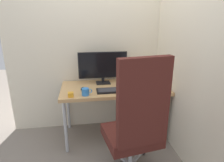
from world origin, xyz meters
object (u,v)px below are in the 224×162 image
office_chair (136,123)px  coffee_mug (86,92)px  pen_holder (149,76)px  desk_clamp_accessory (71,95)px  monitor (103,66)px  mouse (83,89)px  notebook (143,85)px  keyboard (115,90)px  filing_cabinet (142,113)px

office_chair → coffee_mug: bearing=128.4°
pen_holder → desk_clamp_accessory: pen_holder is taller
monitor → mouse: (-0.27, -0.26, -0.21)m
pen_holder → notebook: 0.29m
keyboard → pen_holder: (0.55, 0.37, 0.04)m
notebook → pen_holder: bearing=53.9°
mouse → desk_clamp_accessory: bearing=-117.3°
mouse → pen_holder: size_ratio=0.47×
monitor → notebook: bearing=-20.7°
filing_cabinet → pen_holder: size_ratio=3.16×
mouse → filing_cabinet: bearing=18.6°
monitor → notebook: (0.50, -0.19, -0.23)m
keyboard → pen_holder: size_ratio=2.50×
notebook → coffee_mug: (-0.75, -0.22, 0.03)m
mouse → desk_clamp_accessory: 0.22m
office_chair → monitor: office_chair is taller
monitor → coffee_mug: size_ratio=5.40×
office_chair → notebook: (0.30, 0.78, 0.09)m
mouse → coffee_mug: bearing=-68.1°
monitor → mouse: bearing=-136.6°
office_chair → mouse: office_chair is taller
office_chair → coffee_mug: office_chair is taller
pen_holder → keyboard: bearing=-146.1°
keyboard → coffee_mug: coffee_mug is taller
coffee_mug → desk_clamp_accessory: size_ratio=1.98×
office_chair → desk_clamp_accessory: (-0.61, 0.54, 0.11)m
coffee_mug → desk_clamp_accessory: coffee_mug is taller
monitor → coffee_mug: 0.51m
filing_cabinet → monitor: monitor is taller
monitor → filing_cabinet: bearing=-17.2°
mouse → notebook: size_ratio=0.36×
office_chair → desk_clamp_accessory: size_ratio=20.99×
notebook → office_chair: bearing=-113.0°
filing_cabinet → notebook: bearing=-115.8°
pen_holder → mouse: bearing=-162.2°
office_chair → mouse: size_ratio=14.87×
office_chair → notebook: bearing=68.8°
mouse → pen_holder: pen_holder is taller
monitor → desk_clamp_accessory: (-0.41, -0.43, -0.21)m
filing_cabinet → mouse: mouse is taller
office_chair → desk_clamp_accessory: 0.82m
notebook → filing_cabinet: bearing=62.4°
office_chair → notebook: size_ratio=5.31×
office_chair → coffee_mug: 0.73m
notebook → desk_clamp_accessory: desk_clamp_accessory is taller
office_chair → pen_holder: (0.46, 1.01, 0.14)m
pen_holder → coffee_mug: (-0.91, -0.45, -0.01)m
office_chair → keyboard: (-0.09, 0.64, 0.09)m
monitor → coffee_mug: (-0.24, -0.41, -0.19)m
desk_clamp_accessory → keyboard: bearing=10.9°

